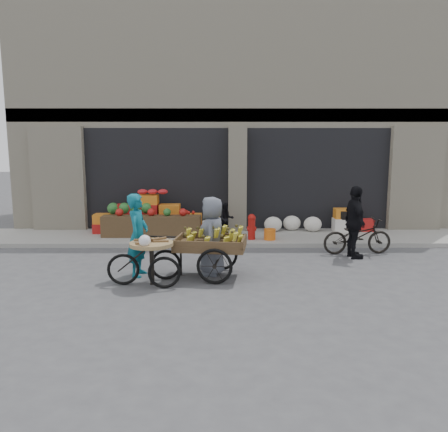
{
  "coord_description": "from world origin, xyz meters",
  "views": [
    {
      "loc": [
        -0.45,
        -8.28,
        2.63
      ],
      "look_at": [
        -0.42,
        1.47,
        1.1
      ],
      "focal_mm": 35.0,
      "sensor_mm": 36.0,
      "label": 1
    }
  ],
  "objects_px": {
    "pineapple_bin": "(212,230)",
    "fire_hydrant": "(252,226)",
    "vendor_woman": "(138,235)",
    "tricycle_cart": "(151,256)",
    "seated_person": "(226,219)",
    "bicycle": "(357,236)",
    "orange_bucket": "(270,234)",
    "vendor_grey": "(212,236)",
    "banana_cart": "(208,242)",
    "cyclist": "(355,222)"
  },
  "relations": [
    {
      "from": "tricycle_cart",
      "to": "cyclist",
      "type": "xyz_separation_m",
      "value": [
        4.53,
        2.05,
        0.31
      ]
    },
    {
      "from": "seated_person",
      "to": "cyclist",
      "type": "relative_size",
      "value": 0.53
    },
    {
      "from": "orange_bucket",
      "to": "vendor_woman",
      "type": "bearing_deg",
      "value": -135.54
    },
    {
      "from": "banana_cart",
      "to": "tricycle_cart",
      "type": "distance_m",
      "value": 1.21
    },
    {
      "from": "seated_person",
      "to": "tricycle_cart",
      "type": "height_order",
      "value": "seated_person"
    },
    {
      "from": "banana_cart",
      "to": "vendor_grey",
      "type": "xyz_separation_m",
      "value": [
        0.08,
        0.16,
        0.09
      ]
    },
    {
      "from": "fire_hydrant",
      "to": "vendor_woman",
      "type": "distance_m",
      "value": 3.97
    },
    {
      "from": "seated_person",
      "to": "vendor_woman",
      "type": "relative_size",
      "value": 0.54
    },
    {
      "from": "seated_person",
      "to": "banana_cart",
      "type": "relative_size",
      "value": 0.37
    },
    {
      "from": "pineapple_bin",
      "to": "banana_cart",
      "type": "relative_size",
      "value": 0.21
    },
    {
      "from": "vendor_grey",
      "to": "bicycle",
      "type": "height_order",
      "value": "vendor_grey"
    },
    {
      "from": "fire_hydrant",
      "to": "tricycle_cart",
      "type": "distance_m",
      "value": 4.24
    },
    {
      "from": "vendor_grey",
      "to": "cyclist",
      "type": "xyz_separation_m",
      "value": [
        3.37,
        1.36,
        0.05
      ]
    },
    {
      "from": "pineapple_bin",
      "to": "seated_person",
      "type": "xyz_separation_m",
      "value": [
        0.4,
        0.6,
        0.21
      ]
    },
    {
      "from": "fire_hydrant",
      "to": "bicycle",
      "type": "height_order",
      "value": "bicycle"
    },
    {
      "from": "vendor_woman",
      "to": "bicycle",
      "type": "height_order",
      "value": "vendor_woman"
    },
    {
      "from": "tricycle_cart",
      "to": "vendor_grey",
      "type": "relative_size",
      "value": 0.88
    },
    {
      "from": "fire_hydrant",
      "to": "orange_bucket",
      "type": "distance_m",
      "value": 0.55
    },
    {
      "from": "cyclist",
      "to": "banana_cart",
      "type": "bearing_deg",
      "value": 109.08
    },
    {
      "from": "banana_cart",
      "to": "bicycle",
      "type": "bearing_deg",
      "value": 35.3
    },
    {
      "from": "fire_hydrant",
      "to": "orange_bucket",
      "type": "bearing_deg",
      "value": -5.71
    },
    {
      "from": "orange_bucket",
      "to": "banana_cart",
      "type": "relative_size",
      "value": 0.13
    },
    {
      "from": "pineapple_bin",
      "to": "orange_bucket",
      "type": "xyz_separation_m",
      "value": [
        1.6,
        -0.1,
        -0.1
      ]
    },
    {
      "from": "tricycle_cart",
      "to": "vendor_grey",
      "type": "xyz_separation_m",
      "value": [
        1.16,
        0.69,
        0.25
      ]
    },
    {
      "from": "tricycle_cart",
      "to": "vendor_grey",
      "type": "distance_m",
      "value": 1.37
    },
    {
      "from": "vendor_grey",
      "to": "bicycle",
      "type": "distance_m",
      "value": 4.0
    },
    {
      "from": "fire_hydrant",
      "to": "vendor_grey",
      "type": "height_order",
      "value": "vendor_grey"
    },
    {
      "from": "orange_bucket",
      "to": "seated_person",
      "type": "distance_m",
      "value": 1.42
    },
    {
      "from": "banana_cart",
      "to": "orange_bucket",
      "type": "bearing_deg",
      "value": 69.99
    },
    {
      "from": "pineapple_bin",
      "to": "vendor_grey",
      "type": "xyz_separation_m",
      "value": [
        0.08,
        -3.0,
        0.45
      ]
    },
    {
      "from": "vendor_woman",
      "to": "bicycle",
      "type": "distance_m",
      "value": 5.43
    },
    {
      "from": "vendor_woman",
      "to": "tricycle_cart",
      "type": "height_order",
      "value": "vendor_woman"
    },
    {
      "from": "fire_hydrant",
      "to": "seated_person",
      "type": "xyz_separation_m",
      "value": [
        -0.7,
        0.65,
        0.08
      ]
    },
    {
      "from": "orange_bucket",
      "to": "seated_person",
      "type": "xyz_separation_m",
      "value": [
        -1.2,
        0.7,
        0.31
      ]
    },
    {
      "from": "orange_bucket",
      "to": "vendor_woman",
      "type": "relative_size",
      "value": 0.19
    },
    {
      "from": "orange_bucket",
      "to": "banana_cart",
      "type": "xyz_separation_m",
      "value": [
        -1.6,
        -3.07,
        0.46
      ]
    },
    {
      "from": "pineapple_bin",
      "to": "vendor_woman",
      "type": "relative_size",
      "value": 0.3
    },
    {
      "from": "seated_person",
      "to": "cyclist",
      "type": "xyz_separation_m",
      "value": [
        3.05,
        -2.24,
        0.29
      ]
    },
    {
      "from": "fire_hydrant",
      "to": "banana_cart",
      "type": "relative_size",
      "value": 0.28
    },
    {
      "from": "pineapple_bin",
      "to": "fire_hydrant",
      "type": "distance_m",
      "value": 1.11
    },
    {
      "from": "vendor_woman",
      "to": "tricycle_cart",
      "type": "xyz_separation_m",
      "value": [
        0.36,
        -0.61,
        -0.29
      ]
    },
    {
      "from": "seated_person",
      "to": "vendor_woman",
      "type": "distance_m",
      "value": 4.13
    },
    {
      "from": "pineapple_bin",
      "to": "cyclist",
      "type": "height_order",
      "value": "cyclist"
    },
    {
      "from": "cyclist",
      "to": "pineapple_bin",
      "type": "bearing_deg",
      "value": 59.82
    },
    {
      "from": "tricycle_cart",
      "to": "cyclist",
      "type": "distance_m",
      "value": 4.98
    },
    {
      "from": "orange_bucket",
      "to": "fire_hydrant",
      "type": "bearing_deg",
      "value": 174.29
    },
    {
      "from": "orange_bucket",
      "to": "vendor_grey",
      "type": "distance_m",
      "value": 3.32
    },
    {
      "from": "pineapple_bin",
      "to": "fire_hydrant",
      "type": "xyz_separation_m",
      "value": [
        1.1,
        -0.05,
        0.13
      ]
    },
    {
      "from": "pineapple_bin",
      "to": "vendor_woman",
      "type": "xyz_separation_m",
      "value": [
        -1.44,
        -3.08,
        0.48
      ]
    },
    {
      "from": "fire_hydrant",
      "to": "pineapple_bin",
      "type": "bearing_deg",
      "value": 177.4
    }
  ]
}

